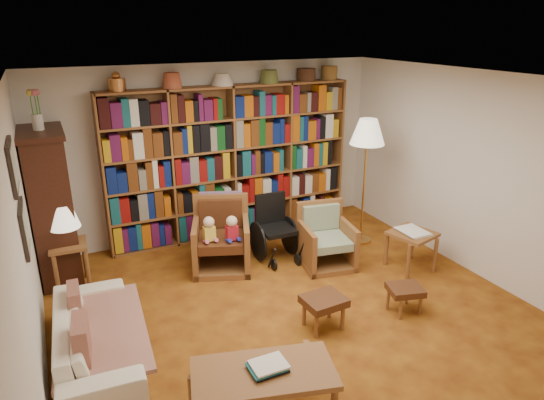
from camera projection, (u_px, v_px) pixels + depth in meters
floor at (294, 312)px, 5.36m from camera, size 5.00×5.00×0.00m
ceiling at (298, 80)px, 4.50m from camera, size 5.00×5.00×0.00m
wall_back at (215, 151)px, 7.05m from camera, size 5.00×0.00×5.00m
wall_front at (499, 344)px, 2.81m from camera, size 5.00×0.00×5.00m
wall_left at (24, 253)px, 3.92m from camera, size 0.00×5.00×5.00m
wall_right at (476, 175)px, 5.94m from camera, size 0.00×5.00×5.00m
bookshelf at (232, 158)px, 7.01m from camera, size 3.60×0.30×2.42m
curio_cabinet at (51, 204)px, 5.82m from camera, size 0.50×0.95×2.40m
framed_pictures at (19, 198)px, 4.05m from camera, size 0.03×0.52×0.97m
sofa at (96, 337)px, 4.51m from camera, size 1.79×0.78×0.51m
sofa_throw at (101, 331)px, 4.51m from camera, size 0.91×1.55×0.04m
cushion_left at (75, 303)px, 4.69m from camera, size 0.12×0.35×0.34m
cushion_right at (82, 344)px, 4.09m from camera, size 0.16×0.40×0.39m
side_table_lamp at (69, 255)px, 5.73m from camera, size 0.44×0.44×0.57m
table_lamp at (63, 218)px, 5.57m from camera, size 0.36×0.36×0.48m
armchair_leather at (219, 238)px, 6.29m from camera, size 0.97×0.97×0.92m
armchair_sage at (323, 241)px, 6.37m from camera, size 0.75×0.77×0.80m
wheelchair at (274, 230)px, 6.49m from camera, size 0.50×0.70×0.88m
floor_lamp at (367, 137)px, 6.57m from camera, size 0.48×0.48×1.80m
side_table_papers at (412, 238)px, 6.17m from camera, size 0.62×0.62×0.53m
footstool_a at (324, 303)px, 4.99m from camera, size 0.44×0.38×0.36m
footstool_b at (405, 291)px, 5.28m from camera, size 0.43×0.39×0.31m
coffee_table at (263, 376)px, 3.81m from camera, size 1.24×0.83×0.49m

